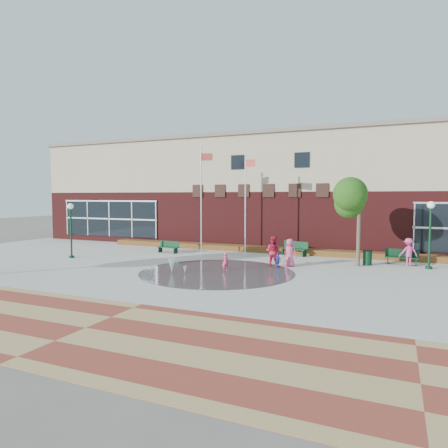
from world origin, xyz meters
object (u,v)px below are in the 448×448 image
at_px(bench_left, 168,249).
at_px(child_splash, 225,262).
at_px(flagpole_right, 246,200).
at_px(flagpole_left, 202,195).
at_px(trash_can, 367,258).

bearing_deg(bench_left, child_splash, -27.36).
bearing_deg(child_splash, flagpole_right, -116.96).
height_order(flagpole_left, flagpole_right, flagpole_left).
relative_size(trash_can, child_splash, 0.89).
height_order(flagpole_left, child_splash, flagpole_left).
bearing_deg(child_splash, trash_can, 179.79).
distance_m(flagpole_right, bench_left, 6.92).
height_order(flagpole_right, child_splash, flagpole_right).
bearing_deg(flagpole_right, trash_can, 14.70).
relative_size(flagpole_right, trash_can, 7.70).
xyz_separation_m(flagpole_left, bench_left, (-2.67, -0.22, -3.93)).
bearing_deg(bench_left, trash_can, 9.38).
height_order(trash_can, child_splash, child_splash).
xyz_separation_m(bench_left, child_splash, (6.62, -4.76, 0.23)).
distance_m(flagpole_left, trash_can, 11.73).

